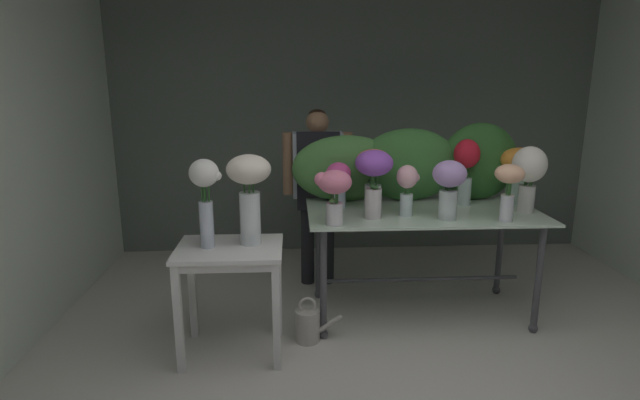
# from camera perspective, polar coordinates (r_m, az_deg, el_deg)

# --- Properties ---
(ground_plane) EXTENTS (7.47, 7.47, 0.00)m
(ground_plane) POSITION_cam_1_polar(r_m,az_deg,el_deg) (4.27, 6.38, -12.56)
(ground_plane) COLOR beige
(wall_back) EXTENTS (5.21, 0.12, 2.75)m
(wall_back) POSITION_cam_1_polar(r_m,az_deg,el_deg) (5.53, 3.86, 8.43)
(wall_back) COLOR slate
(wall_back) RESTS_ON ground
(wall_left) EXTENTS (0.12, 3.52, 2.75)m
(wall_left) POSITION_cam_1_polar(r_m,az_deg,el_deg) (4.26, -30.25, 5.01)
(wall_left) COLOR silver
(wall_left) RESTS_ON ground
(display_table_glass) EXTENTS (1.79, 0.91, 0.88)m
(display_table_glass) POSITION_cam_1_polar(r_m,az_deg,el_deg) (4.05, 11.43, -3.05)
(display_table_glass) COLOR silver
(display_table_glass) RESTS_ON ground
(side_table_white) EXTENTS (0.71, 0.55, 0.78)m
(side_table_white) POSITION_cam_1_polar(r_m,az_deg,el_deg) (3.48, -10.11, -6.97)
(side_table_white) COLOR white
(side_table_white) RESTS_ON ground
(florist) EXTENTS (0.62, 0.24, 1.61)m
(florist) POSITION_cam_1_polar(r_m,az_deg,el_deg) (4.53, -0.28, 2.42)
(florist) COLOR #232328
(florist) RESTS_ON ground
(foliage_backdrop) EXTENTS (1.88, 0.29, 0.65)m
(foliage_backdrop) POSITION_cam_1_polar(r_m,az_deg,el_deg) (4.26, 10.43, 3.92)
(foliage_backdrop) COLOR #477F3D
(foliage_backdrop) RESTS_ON display_table_glass
(vase_fuchsia_anemones) EXTENTS (0.20, 0.20, 0.36)m
(vase_fuchsia_anemones) POSITION_cam_1_polar(r_m,az_deg,el_deg) (3.98, 2.06, 2.13)
(vase_fuchsia_anemones) COLOR silver
(vase_fuchsia_anemones) RESTS_ON display_table_glass
(vase_ivory_peonies) EXTENTS (0.26, 0.26, 0.51)m
(vase_ivory_peonies) POSITION_cam_1_polar(r_m,az_deg,el_deg) (4.13, 22.47, 3.01)
(vase_ivory_peonies) COLOR silver
(vase_ivory_peonies) RESTS_ON display_table_glass
(vase_rosy_ranunculus) EXTENTS (0.26, 0.24, 0.39)m
(vase_rosy_ranunculus) POSITION_cam_1_polar(r_m,az_deg,el_deg) (3.49, 1.55, 1.18)
(vase_rosy_ranunculus) COLOR silver
(vase_rosy_ranunculus) RESTS_ON display_table_glass
(vase_violet_snapdragons) EXTENTS (0.27, 0.27, 0.50)m
(vase_violet_snapdragons) POSITION_cam_1_polar(r_m,az_deg,el_deg) (3.66, 6.11, 2.96)
(vase_violet_snapdragons) COLOR silver
(vase_violet_snapdragons) RESTS_ON display_table_glass
(vase_crimson_lilies) EXTENTS (0.21, 0.21, 0.53)m
(vase_crimson_lilies) POSITION_cam_1_polar(r_m,az_deg,el_deg) (4.20, 16.19, 3.89)
(vase_crimson_lilies) COLOR silver
(vase_crimson_lilies) RESTS_ON display_table_glass
(vase_lilac_freesia) EXTENTS (0.24, 0.24, 0.43)m
(vase_lilac_freesia) POSITION_cam_1_polar(r_m,az_deg,el_deg) (3.74, 14.34, 1.80)
(vase_lilac_freesia) COLOR silver
(vase_lilac_freesia) RESTS_ON display_table_glass
(vase_peach_stock) EXTENTS (0.21, 0.21, 0.41)m
(vase_peach_stock) POSITION_cam_1_polar(r_m,az_deg,el_deg) (3.82, 20.54, 1.65)
(vase_peach_stock) COLOR silver
(vase_peach_stock) RESTS_ON display_table_glass
(vase_coral_hydrangea) EXTENTS (0.28, 0.28, 0.47)m
(vase_coral_hydrangea) POSITION_cam_1_polar(r_m,az_deg,el_deg) (3.96, 6.05, 3.42)
(vase_coral_hydrangea) COLOR silver
(vase_coral_hydrangea) RESTS_ON display_table_glass
(vase_sunset_roses) EXTENTS (0.29, 0.29, 0.46)m
(vase_sunset_roses) POSITION_cam_1_polar(r_m,az_deg,el_deg) (4.38, 21.47, 3.49)
(vase_sunset_roses) COLOR silver
(vase_sunset_roses) RESTS_ON display_table_glass
(vase_blush_tulips) EXTENTS (0.17, 0.16, 0.38)m
(vase_blush_tulips) POSITION_cam_1_polar(r_m,az_deg,el_deg) (3.78, 9.81, 1.52)
(vase_blush_tulips) COLOR silver
(vase_blush_tulips) RESTS_ON display_table_glass
(vase_white_roses_tall) EXTENTS (0.21, 0.19, 0.59)m
(vase_white_roses_tall) POSITION_cam_1_polar(r_m,az_deg,el_deg) (3.37, -12.83, 0.83)
(vase_white_roses_tall) COLOR silver
(vase_white_roses_tall) RESTS_ON side_table_white
(vase_cream_lisianthus_tall) EXTENTS (0.29, 0.29, 0.61)m
(vase_cream_lisianthus_tall) POSITION_cam_1_polar(r_m,az_deg,el_deg) (3.38, -7.96, 1.32)
(vase_cream_lisianthus_tall) COLOR silver
(vase_cream_lisianthus_tall) RESTS_ON side_table_white
(watering_can) EXTENTS (0.35, 0.18, 0.34)m
(watering_can) POSITION_cam_1_polar(r_m,az_deg,el_deg) (3.79, -1.34, -13.87)
(watering_can) COLOR #B7B2A8
(watering_can) RESTS_ON ground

